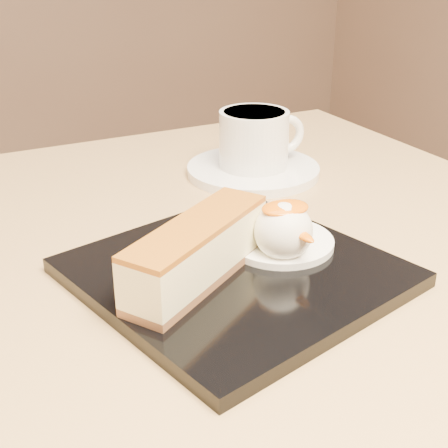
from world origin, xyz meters
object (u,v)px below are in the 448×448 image
dessert_plate (236,272)px  saucer (253,170)px  ice_cream_scoop (283,231)px  table (193,437)px  cheesecake (197,252)px  coffee_cup (255,138)px

dessert_plate → saucer: size_ratio=1.47×
ice_cream_scoop → saucer: 0.23m
ice_cream_scoop → saucer: bearing=66.4°
table → ice_cream_scoop: (0.08, -0.01, 0.19)m
table → cheesecake: 0.19m
table → cheesecake: size_ratio=5.62×
table → coffee_cup: size_ratio=7.72×
ice_cream_scoop → coffee_cup: 0.23m
coffee_cup → ice_cream_scoop: bearing=-112.3°
table → ice_cream_scoop: 0.21m
table → coffee_cup: bearing=48.9°
ice_cream_scoop → saucer: ice_cream_scoop is taller
table → dessert_plate: dessert_plate is taller
saucer → table: bearing=-130.7°
cheesecake → ice_cream_scoop: bearing=-32.2°
table → saucer: 0.30m
table → ice_cream_scoop: bearing=-9.0°
table → dessert_plate: (0.04, -0.01, 0.16)m
cheesecake → dessert_plate: bearing=-24.0°
dessert_plate → coffee_cup: size_ratio=2.12×
dessert_plate → coffee_cup: bearing=56.7°
coffee_cup → table: bearing=-129.3°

